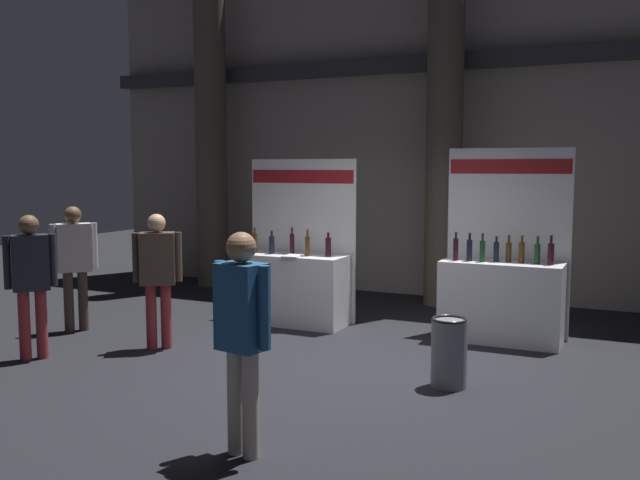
{
  "coord_description": "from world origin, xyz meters",
  "views": [
    {
      "loc": [
        2.78,
        -6.69,
        2.13
      ],
      "look_at": [
        -0.56,
        0.49,
        1.3
      ],
      "focal_mm": 39.07,
      "sensor_mm": 36.0,
      "label": 1
    }
  ],
  "objects_px": {
    "exhibitor_booth_0": "(293,282)",
    "trash_bin": "(449,352)",
    "visitor_1": "(158,269)",
    "visitor_0": "(74,257)",
    "visitor_3": "(31,275)",
    "exhibitor_booth_1": "(502,292)",
    "visitor_4": "(242,325)"
  },
  "relations": [
    {
      "from": "exhibitor_booth_0",
      "to": "trash_bin",
      "type": "relative_size",
      "value": 3.28
    },
    {
      "from": "exhibitor_booth_0",
      "to": "visitor_1",
      "type": "relative_size",
      "value": 1.41
    },
    {
      "from": "visitor_0",
      "to": "visitor_3",
      "type": "relative_size",
      "value": 1.01
    },
    {
      "from": "exhibitor_booth_0",
      "to": "visitor_1",
      "type": "bearing_deg",
      "value": -113.79
    },
    {
      "from": "trash_bin",
      "to": "visitor_0",
      "type": "relative_size",
      "value": 0.42
    },
    {
      "from": "trash_bin",
      "to": "visitor_1",
      "type": "relative_size",
      "value": 0.43
    },
    {
      "from": "visitor_0",
      "to": "exhibitor_booth_0",
      "type": "bearing_deg",
      "value": -15.8
    },
    {
      "from": "exhibitor_booth_0",
      "to": "visitor_1",
      "type": "height_order",
      "value": "exhibitor_booth_0"
    },
    {
      "from": "exhibitor_booth_1",
      "to": "visitor_1",
      "type": "relative_size",
      "value": 1.49
    },
    {
      "from": "exhibitor_booth_0",
      "to": "visitor_1",
      "type": "distance_m",
      "value": 2.07
    },
    {
      "from": "exhibitor_booth_0",
      "to": "exhibitor_booth_1",
      "type": "relative_size",
      "value": 0.95
    },
    {
      "from": "exhibitor_booth_0",
      "to": "exhibitor_booth_1",
      "type": "height_order",
      "value": "exhibitor_booth_1"
    },
    {
      "from": "trash_bin",
      "to": "visitor_4",
      "type": "relative_size",
      "value": 0.41
    },
    {
      "from": "visitor_0",
      "to": "visitor_1",
      "type": "bearing_deg",
      "value": -59.7
    },
    {
      "from": "visitor_4",
      "to": "visitor_0",
      "type": "bearing_deg",
      "value": -20.6
    },
    {
      "from": "exhibitor_booth_1",
      "to": "visitor_4",
      "type": "distance_m",
      "value": 4.44
    },
    {
      "from": "exhibitor_booth_1",
      "to": "visitor_0",
      "type": "xyz_separation_m",
      "value": [
        -5.11,
        -1.82,
        0.37
      ]
    },
    {
      "from": "visitor_0",
      "to": "visitor_4",
      "type": "relative_size",
      "value": 0.98
    },
    {
      "from": "visitor_3",
      "to": "exhibitor_booth_1",
      "type": "bearing_deg",
      "value": -17.49
    },
    {
      "from": "visitor_3",
      "to": "visitor_0",
      "type": "bearing_deg",
      "value": 63.44
    },
    {
      "from": "trash_bin",
      "to": "visitor_4",
      "type": "height_order",
      "value": "visitor_4"
    },
    {
      "from": "exhibitor_booth_0",
      "to": "visitor_3",
      "type": "bearing_deg",
      "value": -122.53
    },
    {
      "from": "exhibitor_booth_0",
      "to": "visitor_1",
      "type": "xyz_separation_m",
      "value": [
        -0.82,
        -1.86,
        0.38
      ]
    },
    {
      "from": "visitor_3",
      "to": "visitor_4",
      "type": "bearing_deg",
      "value": -71.07
    },
    {
      "from": "exhibitor_booth_1",
      "to": "visitor_4",
      "type": "bearing_deg",
      "value": -104.3
    },
    {
      "from": "visitor_4",
      "to": "exhibitor_booth_1",
      "type": "bearing_deg",
      "value": -93.31
    },
    {
      "from": "exhibitor_booth_0",
      "to": "visitor_0",
      "type": "relative_size",
      "value": 1.37
    },
    {
      "from": "exhibitor_booth_1",
      "to": "visitor_1",
      "type": "xyz_separation_m",
      "value": [
        -3.58,
        -2.08,
        0.35
      ]
    },
    {
      "from": "visitor_3",
      "to": "trash_bin",
      "type": "bearing_deg",
      "value": -38.66
    },
    {
      "from": "exhibitor_booth_0",
      "to": "visitor_0",
      "type": "distance_m",
      "value": 2.87
    },
    {
      "from": "trash_bin",
      "to": "visitor_0",
      "type": "distance_m",
      "value": 5.03
    },
    {
      "from": "visitor_3",
      "to": "visitor_4",
      "type": "xyz_separation_m",
      "value": [
        3.46,
        -1.25,
        0.04
      ]
    }
  ]
}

